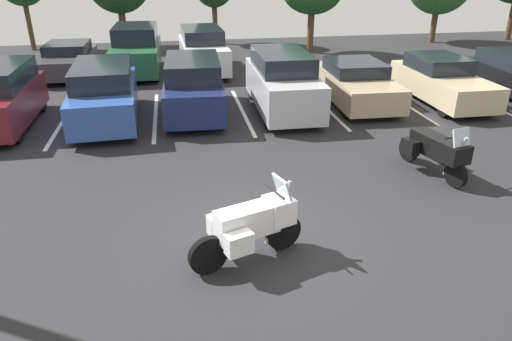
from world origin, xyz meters
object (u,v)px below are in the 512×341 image
Objects in this scene: car_tan at (355,83)px; car_far_charcoal at (68,60)px; car_blue at (104,93)px; car_far_white at (203,50)px; car_far_green at (137,50)px; car_navy at (194,87)px; motorcycle_touring at (252,225)px; car_champagne at (441,81)px; motorcycle_second at (436,149)px; car_silver at (282,82)px.

car_far_charcoal is (-10.69, 5.88, -0.00)m from car_tan.
car_far_white is (3.51, 6.39, 0.02)m from car_blue.
car_far_green is at bearing 0.69° from car_far_charcoal.
car_far_green reaches higher than car_tan.
car_navy is (2.76, 0.25, 0.01)m from car_blue.
motorcycle_touring is 0.44× the size of car_champagne.
car_far_green is at bearing 142.86° from car_tan.
car_navy is at bearing 133.20° from motorcycle_second.
motorcycle_touring is 0.44× the size of car_silver.
motorcycle_touring is at bearing -120.91° from car_tan.
car_silver reaches higher than motorcycle_touring.
car_far_green is at bearing 121.95° from motorcycle_second.
car_silver is at bearing 0.84° from car_blue.
motorcycle_second is 0.47× the size of car_champagne.
motorcycle_second is at bearing -66.25° from car_silver.
car_navy is at bearing -71.31° from car_far_green.
car_navy is 5.69m from car_tan.
car_navy is at bearing 5.17° from car_blue.
car_silver reaches higher than car_far_white.
car_blue reaches higher than car_champagne.
car_far_charcoal is (-7.92, 6.42, -0.27)m from car_silver.
car_champagne reaches higher than car_tan.
car_champagne is at bearing 0.83° from car_silver.
car_far_green is (2.88, 0.03, 0.29)m from car_far_charcoal.
car_blue is 0.99× the size of car_far_white.
car_far_white reaches higher than car_navy.
motorcycle_second is 0.51× the size of car_far_charcoal.
car_champagne is at bearing 44.97° from motorcycle_touring.
motorcycle_second is 14.11m from car_far_green.
car_tan is at bearing 3.79° from car_navy.
car_champagne is 15.09m from car_far_charcoal.
car_tan is at bearing 86.80° from motorcycle_second.
car_tan is 1.04× the size of car_champagne.
car_navy is (-5.34, 5.68, 0.25)m from motorcycle_second.
car_far_green reaches higher than car_far_white.
car_far_green is at bearing 149.51° from car_champagne.
car_navy is 0.93× the size of car_far_white.
car_navy is at bearing 176.72° from car_silver.
car_far_white is at bearing 130.52° from car_tan.
car_far_white is (-4.93, 5.76, 0.23)m from car_tan.
car_far_green is at bearing 100.25° from motorcycle_touring.
car_blue reaches higher than motorcycle_second.
car_silver is at bearing -168.90° from car_tan.
car_navy is at bearing 179.45° from car_champagne.
car_champagne is (3.35, 5.60, 0.09)m from motorcycle_second.
car_far_green reaches higher than car_blue.
car_champagne is at bearing -30.49° from car_far_green.
motorcycle_touring is 8.65m from car_blue.
car_navy is 2.91m from car_silver.
car_tan reaches higher than car_far_charcoal.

